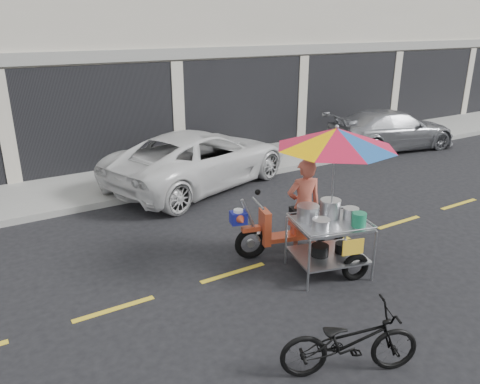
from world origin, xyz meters
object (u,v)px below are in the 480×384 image
silver_pickup (391,130)px  food_vendor_rig (322,177)px  near_bicycle (350,341)px  white_pickup (200,158)px

silver_pickup → food_vendor_rig: 8.61m
silver_pickup → near_bicycle: bearing=138.6°
silver_pickup → food_vendor_rig: size_ratio=1.78×
silver_pickup → food_vendor_rig: food_vendor_rig is taller
near_bicycle → silver_pickup: bearing=-26.2°
white_pickup → near_bicycle: 7.21m
white_pickup → food_vendor_rig: size_ratio=2.04×
white_pickup → silver_pickup: 6.94m
silver_pickup → white_pickup: bearing=99.3°
white_pickup → silver_pickup: bearing=-108.0°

